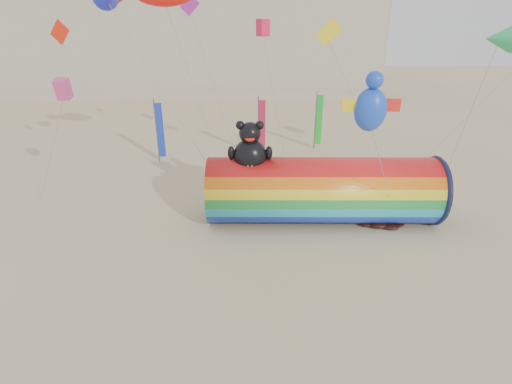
{
  "coord_description": "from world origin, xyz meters",
  "views": [
    {
      "loc": [
        0.55,
        -18.6,
        11.43
      ],
      "look_at": [
        0.5,
        1.5,
        2.4
      ],
      "focal_mm": 28.0,
      "sensor_mm": 36.0,
      "label": 1
    }
  ],
  "objects_px": {
    "hotel_building": "(173,21)",
    "windsock_assembly": "(322,189)",
    "kite_handler": "(372,205)",
    "fabric_bundle": "(381,224)"
  },
  "relations": [
    {
      "from": "kite_handler",
      "to": "fabric_bundle",
      "type": "bearing_deg",
      "value": 65.81
    },
    {
      "from": "hotel_building",
      "to": "windsock_assembly",
      "type": "distance_m",
      "value": 46.93
    },
    {
      "from": "kite_handler",
      "to": "fabric_bundle",
      "type": "distance_m",
      "value": 1.34
    },
    {
      "from": "hotel_building",
      "to": "kite_handler",
      "type": "xyz_separation_m",
      "value": [
        19.5,
        -42.95,
        -9.41
      ]
    },
    {
      "from": "hotel_building",
      "to": "windsock_assembly",
      "type": "xyz_separation_m",
      "value": [
        16.38,
        -43.2,
        -8.26
      ]
    },
    {
      "from": "kite_handler",
      "to": "hotel_building",
      "type": "bearing_deg",
      "value": -106.77
    },
    {
      "from": "windsock_assembly",
      "to": "fabric_bundle",
      "type": "distance_m",
      "value": 4.01
    },
    {
      "from": "kite_handler",
      "to": "fabric_bundle",
      "type": "xyz_separation_m",
      "value": [
        0.33,
        -1.07,
        -0.73
      ]
    },
    {
      "from": "hotel_building",
      "to": "windsock_assembly",
      "type": "relative_size",
      "value": 4.5
    },
    {
      "from": "hotel_building",
      "to": "kite_handler",
      "type": "height_order",
      "value": "hotel_building"
    }
  ]
}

